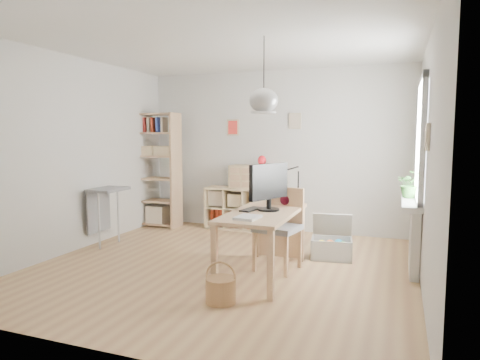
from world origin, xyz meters
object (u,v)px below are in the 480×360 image
(desk, at_px, (263,219))
(chair, at_px, (280,223))
(cube_shelf, at_px, (245,212))
(storage_chest, at_px, (332,244))
(drawer_chest, at_px, (250,177))
(monitor, at_px, (269,184))
(tall_bookshelf, at_px, (157,165))

(desk, xyz_separation_m, chair, (0.11, 0.33, -0.10))
(desk, distance_m, chair, 0.36)
(cube_shelf, height_order, storage_chest, cube_shelf)
(cube_shelf, height_order, drawer_chest, drawer_chest)
(chair, distance_m, drawer_chest, 2.15)
(desk, distance_m, cube_shelf, 2.48)
(cube_shelf, relative_size, monitor, 2.36)
(cube_shelf, distance_m, chair, 2.23)
(chair, relative_size, storage_chest, 1.49)
(cube_shelf, bearing_deg, drawer_chest, -21.00)
(storage_chest, bearing_deg, desk, -130.25)
(desk, height_order, drawer_chest, drawer_chest)
(cube_shelf, height_order, chair, chair)
(storage_chest, relative_size, monitor, 1.10)
(storage_chest, bearing_deg, tall_bookshelf, 156.04)
(drawer_chest, bearing_deg, tall_bookshelf, -167.27)
(tall_bookshelf, height_order, drawer_chest, tall_bookshelf)
(drawer_chest, bearing_deg, monitor, -61.01)
(storage_chest, distance_m, drawer_chest, 2.09)
(monitor, bearing_deg, tall_bookshelf, 167.52)
(tall_bookshelf, bearing_deg, storage_chest, -16.29)
(chair, bearing_deg, storage_chest, 61.89)
(tall_bookshelf, bearing_deg, chair, -30.97)
(tall_bookshelf, relative_size, chair, 2.04)
(chair, xyz_separation_m, drawer_chest, (-1.03, 1.86, 0.36))
(cube_shelf, xyz_separation_m, chair, (1.14, -1.90, 0.26))
(desk, xyz_separation_m, drawer_chest, (-0.91, 2.19, 0.26))
(desk, relative_size, chair, 1.53)
(cube_shelf, xyz_separation_m, drawer_chest, (0.11, -0.04, 0.62))
(tall_bookshelf, bearing_deg, drawer_chest, 8.17)
(drawer_chest, bearing_deg, chair, -56.51)
(cube_shelf, xyz_separation_m, monitor, (1.06, -2.15, 0.76))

